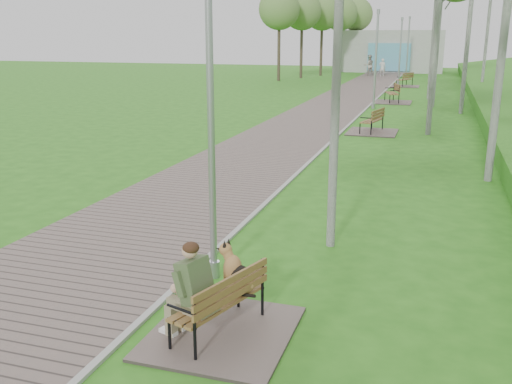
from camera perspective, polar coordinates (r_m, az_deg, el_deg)
ground at (r=10.06m, az=-3.17°, el=-5.16°), size 120.00×120.00×0.00m
walkway at (r=30.93m, az=8.11°, el=8.74°), size 3.50×67.00×0.04m
kerb at (r=30.68m, az=11.37°, el=8.55°), size 0.10×67.00×0.05m
building_north at (r=59.99m, az=13.39°, el=13.54°), size 10.00×5.20×4.00m
bench_main at (r=7.00m, az=-4.27°, el=-11.15°), size 1.67×1.86×1.46m
bench_second at (r=21.90m, az=11.48°, el=6.37°), size 1.80×2.00×1.11m
bench_third at (r=32.14m, az=13.41°, el=9.11°), size 2.02×2.24×1.24m
bench_far at (r=42.58m, az=14.63°, el=10.47°), size 1.98×2.19×1.21m
lamp_post_near at (r=8.13m, az=-4.48°, el=4.94°), size 0.17×0.17×4.41m
lamp_post_second at (r=29.07m, az=11.87°, el=12.49°), size 0.18×0.18×4.73m
lamp_post_third at (r=44.07m, az=14.21°, el=13.27°), size 0.18×0.18×4.78m
lamp_post_far at (r=53.40m, az=14.94°, el=13.69°), size 0.20×0.20×5.11m
pedestrian_near at (r=52.34m, az=12.52°, el=12.05°), size 0.58×0.38×1.57m
pedestrian_far at (r=52.94m, az=11.24°, el=12.30°), size 1.11×1.01×1.85m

